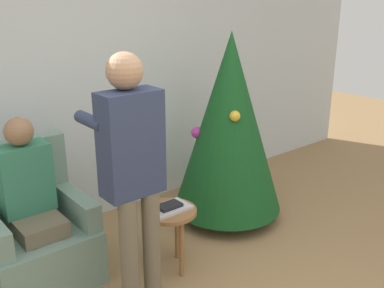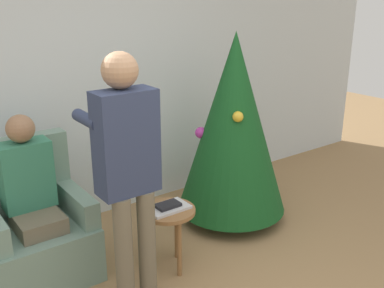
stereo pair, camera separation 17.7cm
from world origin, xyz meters
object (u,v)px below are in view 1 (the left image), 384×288
object	(u,v)px
christmas_tree	(229,123)
person_seated	(31,197)
side_stool	(169,219)
person_standing	(132,165)
armchair	(34,236)

from	to	relation	value
christmas_tree	person_seated	distance (m)	1.80
christmas_tree	side_stool	world-z (taller)	christmas_tree
christmas_tree	side_stool	bearing A→B (deg)	-160.22
christmas_tree	side_stool	size ratio (longest dim) A/B	3.48
person_standing	side_stool	distance (m)	0.77
armchair	side_stool	size ratio (longest dim) A/B	2.05
armchair	person_standing	world-z (taller)	person_standing
armchair	person_seated	size ratio (longest dim) A/B	0.83
armchair	person_seated	bearing A→B (deg)	-90.00
christmas_tree	armchair	bearing A→B (deg)	173.54
christmas_tree	side_stool	distance (m)	1.11
armchair	side_stool	world-z (taller)	armchair
person_standing	side_stool	size ratio (longest dim) A/B	3.44
person_seated	christmas_tree	bearing A→B (deg)	-5.38
christmas_tree	armchair	size ratio (longest dim) A/B	1.70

